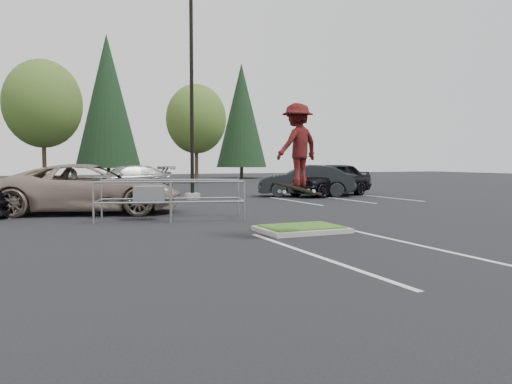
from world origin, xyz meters
name	(u,v)px	position (x,y,z in m)	size (l,w,h in m)	color
ground	(301,232)	(0.00, 0.00, 0.00)	(120.00, 120.00, 0.00)	black
grass_median	(302,229)	(0.00, 0.00, 0.08)	(2.20, 1.60, 0.16)	gray
stall_lines	(189,212)	(-1.35, 6.02, 0.00)	(22.62, 17.60, 0.01)	silver
light_pole	(192,105)	(0.50, 12.00, 4.56)	(0.70, 0.60, 10.12)	gray
decid_b	(43,107)	(-6.01, 30.53, 6.04)	(5.89, 5.89, 9.64)	#38281C
decid_c	(196,121)	(5.99, 29.83, 5.25)	(5.12, 5.12, 8.38)	#38281C
conif_b	(107,101)	(0.00, 40.50, 7.85)	(6.38, 6.38, 14.50)	#38281C
conif_c	(241,115)	(14.00, 39.50, 6.85)	(5.50, 5.50, 12.50)	#38281C
cart_corral	(154,194)	(-3.00, 4.13, 0.81)	(4.79, 2.71, 1.29)	gray
skateboarder	(297,145)	(-0.68, -1.00, 2.22)	(1.43, 1.12, 2.18)	black
car_l_tan	(89,189)	(-4.69, 7.17, 0.88)	(2.91, 6.30, 1.75)	gray
car_r_charc	(306,181)	(6.50, 11.50, 0.83)	(1.75, 5.01, 1.65)	black
car_r_black	(330,179)	(8.00, 11.50, 0.90)	(2.12, 5.26, 1.79)	black
car_far_silver	(126,179)	(-1.72, 18.00, 0.80)	(2.25, 5.54, 1.61)	gray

